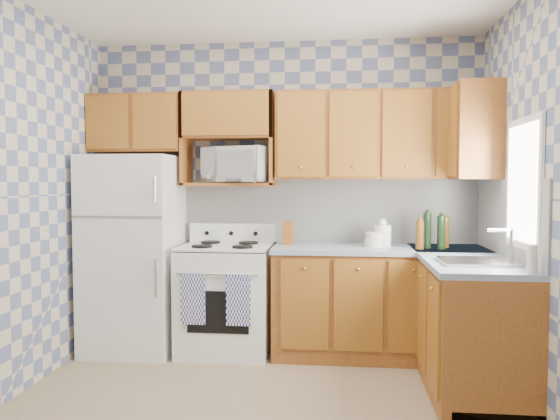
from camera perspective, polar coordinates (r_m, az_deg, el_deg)
The scene contains 30 objects.
floor at distance 3.61m, azimuth -2.21°, elevation -20.88°, with size 3.40×3.40×0.00m, color #7F674E.
back_wall at distance 4.89m, azimuth 0.48°, elevation 1.69°, with size 3.40×0.02×2.70m, color slate.
right_wall at distance 3.49m, azimuth 26.58°, elevation 0.85°, with size 0.02×3.20×2.70m, color slate.
backsplash_back at distance 4.86m, azimuth 5.16°, elevation -0.10°, with size 2.60×0.01×0.56m, color silver.
backsplash_right at distance 4.25m, azimuth 22.64°, elevation -0.76°, with size 0.01×1.60×0.56m, color silver.
refrigerator at distance 4.89m, azimuth -15.04°, elevation -4.41°, with size 0.75×0.70×1.68m, color white.
stove_body at distance 4.75m, azimuth -5.64°, elevation -9.32°, with size 0.76×0.65×0.90m, color white.
cooktop at distance 4.67m, azimuth -5.67°, elevation -3.86°, with size 0.76×0.65×0.03m, color silver.
backguard at distance 4.93m, azimuth -5.03°, elevation -2.38°, with size 0.76×0.08×0.17m, color white.
dish_towel_left at distance 4.45m, azimuth -9.08°, elevation -9.17°, with size 0.19×0.03×0.41m, color navy.
dish_towel_right at distance 4.37m, azimuth -4.37°, elevation -9.37°, with size 0.19×0.03×0.41m, color navy.
base_cabinets_back at distance 4.69m, azimuth 10.33°, elevation -9.63°, with size 1.75×0.60×0.88m, color brown.
base_cabinets_right at distance 4.29m, azimuth 18.65°, elevation -10.93°, with size 0.60×1.60×0.88m, color brown.
countertop_back at distance 4.61m, azimuth 10.39°, elevation -4.05°, with size 1.77×0.63×0.04m, color #738B9F.
countertop_right at distance 4.20m, azimuth 18.69°, elevation -4.84°, with size 0.63×1.60×0.04m, color #738B9F.
upper_cabinets_back at distance 4.73m, azimuth 10.37°, elevation 7.66°, with size 1.75×0.33×0.74m, color brown.
upper_cabinets_fridge at distance 5.05m, azimuth -14.61°, elevation 8.68°, with size 0.82×0.33×0.50m, color brown.
upper_cabinets_right at distance 4.65m, azimuth 19.37°, elevation 7.62°, with size 0.33×0.70×0.74m, color brown.
microwave_shelf at distance 4.80m, azimuth -5.32°, elevation 2.67°, with size 0.80×0.33×0.03m, color brown.
microwave at distance 4.78m, azimuth -4.34°, elevation 4.71°, with size 0.56×0.38×0.31m, color white.
sink at distance 3.87m, azimuth 19.90°, elevation -5.16°, with size 0.48×0.40×0.03m, color #B7B7BC.
window at distance 3.91m, azimuth 24.10°, elevation 2.57°, with size 0.02×0.66×0.86m, color silver.
bottle_0 at distance 4.59m, azimuth 15.12°, elevation -2.07°, with size 0.06×0.06×0.29m, color black.
bottle_1 at distance 4.55m, azimuth 16.48°, elevation -2.25°, with size 0.06×0.06×0.27m, color black.
bottle_2 at distance 4.66m, azimuth 16.86°, elevation -2.26°, with size 0.06×0.06×0.25m, color #603710.
bottle_3 at distance 4.51m, azimuth 14.39°, elevation -2.52°, with size 0.06×0.06×0.23m, color #603710.
knife_block at distance 4.69m, azimuth 0.83°, elevation -2.42°, with size 0.09×0.09×0.20m, color brown.
electric_kettle at distance 4.64m, azimuth 10.67°, elevation -2.65°, with size 0.14×0.14×0.18m, color white.
food_containers at distance 4.60m, azimuth 9.92°, elevation -3.05°, with size 0.18×0.18×0.12m, color beige, non-canonical shape.
soap_bottle at distance 3.55m, azimuth 24.87°, elevation -4.67°, with size 0.06×0.06×0.17m, color beige.
Camera 1 is at (0.48, -3.27, 1.46)m, focal length 35.00 mm.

